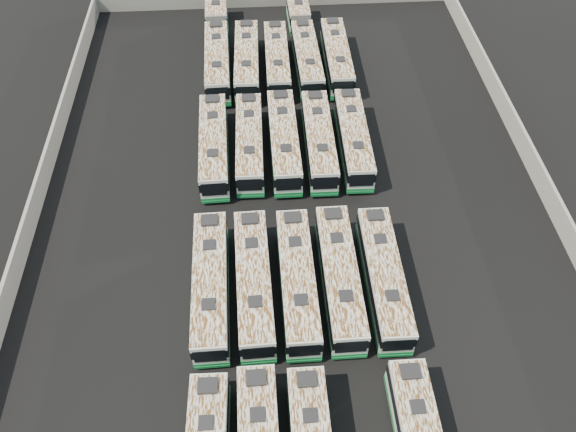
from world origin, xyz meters
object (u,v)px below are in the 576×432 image
(bus_midback_center, at_px, (284,141))
(bus_back_far_right, at_px, (337,57))
(bus_midfront_right, at_px, (340,277))
(bus_midback_far_right, at_px, (353,138))
(bus_midfront_far_left, at_px, (211,285))
(bus_midback_left, at_px, (250,143))
(bus_back_far_left, at_px, (217,45))
(bus_midback_right, at_px, (319,140))
(bus_midfront_far_right, at_px, (384,277))
(bus_back_center, at_px, (277,60))
(bus_midback_far_left, at_px, (214,145))
(bus_back_left, at_px, (247,61))
(bus_midfront_center, at_px, (297,281))
(bus_back_right, at_px, (304,43))
(bus_midfront_left, at_px, (254,282))

(bus_midback_center, relative_size, bus_back_far_right, 1.02)
(bus_midfront_right, xyz_separation_m, bus_midback_far_right, (3.28, 15.67, -0.04))
(bus_midfront_far_left, bearing_deg, bus_midback_left, 77.54)
(bus_midback_far_right, xyz_separation_m, bus_back_far_left, (-13.07, 16.53, 0.05))
(bus_midfront_right, height_order, bus_midback_left, bus_midfront_right)
(bus_midback_right, bearing_deg, bus_midfront_far_left, -121.48)
(bus_midfront_far_right, distance_m, bus_back_center, 29.83)
(bus_midback_far_left, distance_m, bus_midback_center, 6.55)
(bus_midback_center, bearing_deg, bus_back_far_left, 111.15)
(bus_midback_right, height_order, bus_back_left, bus_back_left)
(bus_back_center, bearing_deg, bus_back_far_right, 2.07)
(bus_midfront_far_left, relative_size, bus_midfront_right, 1.00)
(bus_back_left, bearing_deg, bus_midfront_far_left, -95.23)
(bus_midfront_far_left, distance_m, bus_midback_left, 16.08)
(bus_midfront_right, bearing_deg, bus_midback_far_right, 78.09)
(bus_midback_left, bearing_deg, bus_midfront_center, -77.53)
(bus_midfront_far_left, relative_size, bus_midback_left, 1.04)
(bus_midback_far_right, xyz_separation_m, bus_back_left, (-9.79, 13.24, 0.05))
(bus_back_right, distance_m, bus_back_far_right, 4.47)
(bus_midfront_far_left, relative_size, bus_back_far_left, 0.64)
(bus_back_center, xyz_separation_m, bus_back_right, (3.22, 3.12, 0.01))
(bus_midfront_far_left, distance_m, bus_midback_right, 18.40)
(bus_midfront_center, distance_m, bus_back_right, 32.29)
(bus_midback_far_left, height_order, bus_midback_left, bus_midback_far_left)
(bus_midback_center, height_order, bus_back_far_left, bus_back_far_left)
(bus_midfront_far_right, height_order, bus_midback_left, bus_midfront_far_right)
(bus_back_far_left, bearing_deg, bus_midback_far_right, -53.14)
(bus_midback_left, bearing_deg, bus_midfront_right, -66.72)
(bus_midfront_center, relative_size, bus_back_far_left, 0.63)
(bus_midback_center, height_order, bus_back_left, bus_back_left)
(bus_midback_left, distance_m, bus_back_far_left, 16.83)
(bus_back_far_right, bearing_deg, bus_midback_center, -115.82)
(bus_midfront_left, bearing_deg, bus_back_far_right, 69.87)
(bus_midfront_center, height_order, bus_back_far_left, bus_back_far_left)
(bus_back_left, xyz_separation_m, bus_back_center, (3.28, -0.01, -0.06))
(bus_midfront_far_right, height_order, bus_midback_right, bus_midback_right)
(bus_midfront_center, xyz_separation_m, bus_midback_far_left, (-6.60, 15.60, 0.00))
(bus_midback_left, xyz_separation_m, bus_back_far_right, (9.86, 13.38, 0.03))
(bus_midfront_left, bearing_deg, bus_midfront_center, -2.57)
(bus_midfront_far_right, xyz_separation_m, bus_midback_far_right, (-0.05, 15.87, -0.01))
(bus_midfront_right, bearing_deg, bus_midback_far_left, 122.30)
(bus_midback_far_right, bearing_deg, bus_back_left, 127.49)
(bus_midfront_right, xyz_separation_m, bus_midback_center, (-3.28, 15.70, -0.01))
(bus_midfront_center, relative_size, bus_midback_center, 0.99)
(bus_midfront_far_left, xyz_separation_m, bus_midback_far_right, (13.01, 15.72, -0.05))
(bus_midfront_far_left, distance_m, bus_midback_far_left, 15.54)
(bus_back_far_right, bearing_deg, bus_midfront_center, -102.14)
(bus_midback_far_left, height_order, bus_back_right, bus_midback_far_left)
(bus_midback_right, bearing_deg, bus_midback_left, 179.27)
(bus_midfront_left, height_order, bus_midfront_center, bus_midfront_left)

